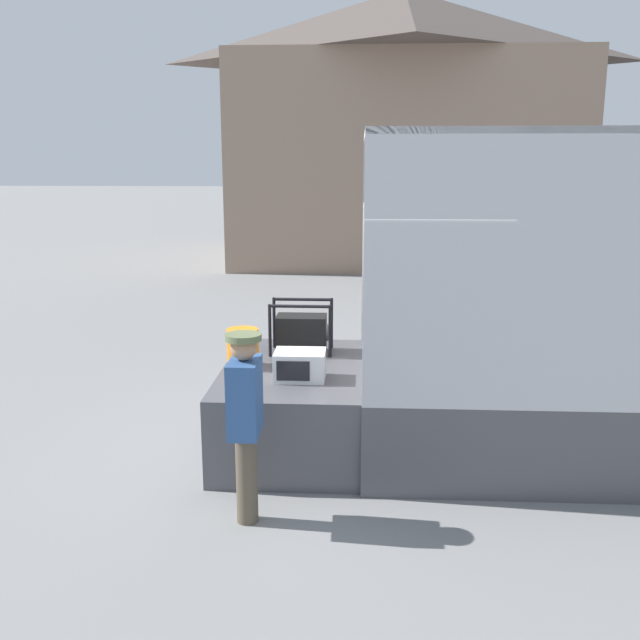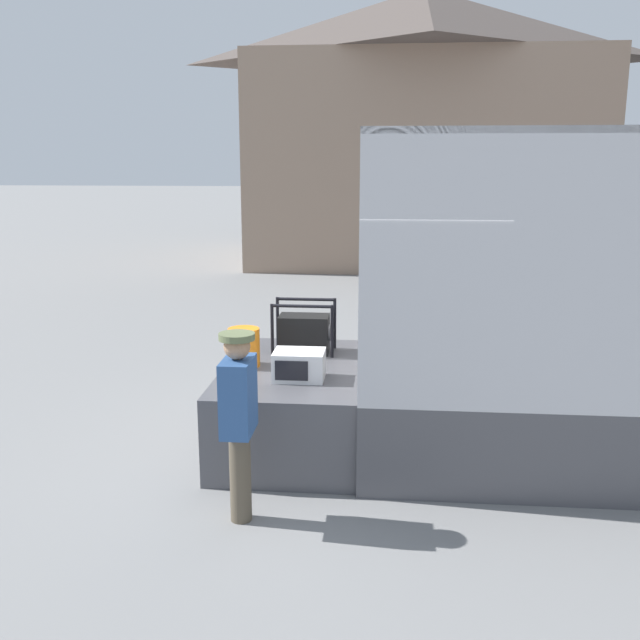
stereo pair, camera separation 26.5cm
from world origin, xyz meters
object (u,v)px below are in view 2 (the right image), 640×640
object	(u,v)px
worker_person	(239,409)
portable_generator	(306,333)
microwave	(299,365)
orange_bucket	(244,347)

from	to	relation	value
worker_person	portable_generator	bearing A→B (deg)	82.73
microwave	orange_bucket	distance (m)	0.75
portable_generator	orange_bucket	world-z (taller)	portable_generator
microwave	portable_generator	size ratio (longest dim) A/B	0.72
portable_generator	worker_person	world-z (taller)	worker_person
microwave	orange_bucket	bearing A→B (deg)	147.55
portable_generator	worker_person	bearing A→B (deg)	-97.27
orange_bucket	worker_person	world-z (taller)	worker_person
orange_bucket	worker_person	size ratio (longest dim) A/B	0.25
portable_generator	worker_person	distance (m)	2.32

